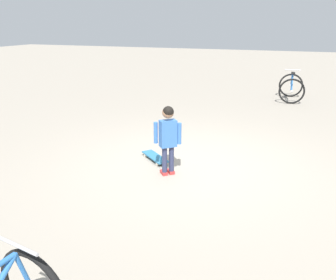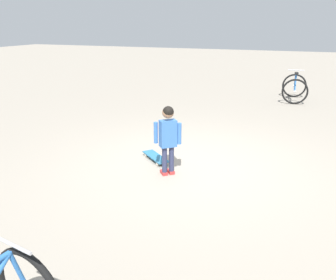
{
  "view_description": "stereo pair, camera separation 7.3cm",
  "coord_description": "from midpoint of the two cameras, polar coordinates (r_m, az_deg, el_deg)",
  "views": [
    {
      "loc": [
        -5.1,
        -1.46,
        2.2
      ],
      "look_at": [
        -0.53,
        0.25,
        0.55
      ],
      "focal_mm": 37.56,
      "sensor_mm": 36.0,
      "label": 1
    },
    {
      "loc": [
        -5.08,
        -1.53,
        2.2
      ],
      "look_at": [
        -0.53,
        0.25,
        0.55
      ],
      "focal_mm": 37.56,
      "sensor_mm": 36.0,
      "label": 2
    }
  ],
  "objects": [
    {
      "name": "ground_plane",
      "position": [
        5.74,
        3.88,
        -3.91
      ],
      "size": [
        50.0,
        50.0,
        0.0
      ],
      "primitive_type": "plane",
      "color": "#9E9384"
    },
    {
      "name": "child_person",
      "position": [
        5.12,
        -0.41,
        1.13
      ],
      "size": [
        0.27,
        0.4,
        1.06
      ],
      "color": "#2D3351",
      "rests_on": "ground"
    },
    {
      "name": "skateboard",
      "position": [
        5.86,
        -2.47,
        -2.77
      ],
      "size": [
        0.56,
        0.61,
        0.07
      ],
      "color": "teal",
      "rests_on": "ground"
    },
    {
      "name": "bicycle_mid",
      "position": [
        10.98,
        19.2,
        8.08
      ],
      "size": [
        1.11,
        0.77,
        0.85
      ],
      "color": "black",
      "rests_on": "ground"
    }
  ]
}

